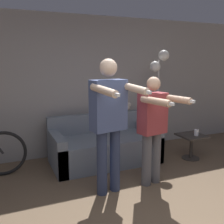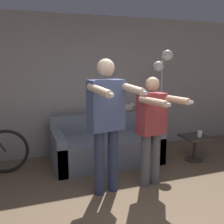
{
  "view_description": "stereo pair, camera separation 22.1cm",
  "coord_description": "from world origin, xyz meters",
  "px_view_note": "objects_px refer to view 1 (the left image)",
  "views": [
    {
      "loc": [
        -1.44,
        -1.83,
        1.77
      ],
      "look_at": [
        0.1,
        1.76,
        1.01
      ],
      "focal_mm": 42.0,
      "sensor_mm": 36.0,
      "label": 1
    },
    {
      "loc": [
        -1.24,
        -1.91,
        1.77
      ],
      "look_at": [
        0.1,
        1.76,
        1.01
      ],
      "focal_mm": 42.0,
      "sensor_mm": 36.0,
      "label": 2
    }
  ],
  "objects_px": {
    "person_left": "(109,117)",
    "cup": "(196,132)",
    "side_table": "(192,141)",
    "couch": "(104,146)",
    "cat": "(123,107)",
    "person_right": "(153,125)",
    "floor_lamp": "(159,72)"
  },
  "relations": [
    {
      "from": "person_left",
      "to": "cup",
      "type": "distance_m",
      "value": 2.05
    },
    {
      "from": "side_table",
      "to": "cup",
      "type": "distance_m",
      "value": 0.2
    },
    {
      "from": "couch",
      "to": "side_table",
      "type": "relative_size",
      "value": 4.05
    },
    {
      "from": "cat",
      "to": "person_right",
      "type": "bearing_deg",
      "value": -98.28
    },
    {
      "from": "couch",
      "to": "cup",
      "type": "bearing_deg",
      "value": -19.9
    },
    {
      "from": "person_left",
      "to": "floor_lamp",
      "type": "xyz_separation_m",
      "value": [
        1.45,
        1.08,
        0.52
      ]
    },
    {
      "from": "couch",
      "to": "floor_lamp",
      "type": "bearing_deg",
      "value": -0.09
    },
    {
      "from": "couch",
      "to": "cup",
      "type": "height_order",
      "value": "couch"
    },
    {
      "from": "couch",
      "to": "cat",
      "type": "height_order",
      "value": "cat"
    },
    {
      "from": "couch",
      "to": "cup",
      "type": "distance_m",
      "value": 1.67
    },
    {
      "from": "couch",
      "to": "person_left",
      "type": "distance_m",
      "value": 1.37
    },
    {
      "from": "person_right",
      "to": "side_table",
      "type": "height_order",
      "value": "person_right"
    },
    {
      "from": "floor_lamp",
      "to": "couch",
      "type": "bearing_deg",
      "value": 179.91
    },
    {
      "from": "floor_lamp",
      "to": "side_table",
      "type": "xyz_separation_m",
      "value": [
        0.43,
        -0.49,
        -1.24
      ]
    },
    {
      "from": "person_left",
      "to": "person_right",
      "type": "xyz_separation_m",
      "value": [
        0.67,
        -0.01,
        -0.16
      ]
    },
    {
      "from": "person_left",
      "to": "person_right",
      "type": "relative_size",
      "value": 1.15
    },
    {
      "from": "person_right",
      "to": "cat",
      "type": "relative_size",
      "value": 3.4
    },
    {
      "from": "person_left",
      "to": "floor_lamp",
      "type": "relative_size",
      "value": 0.91
    },
    {
      "from": "cat",
      "to": "side_table",
      "type": "bearing_deg",
      "value": -41.09
    },
    {
      "from": "person_left",
      "to": "person_right",
      "type": "distance_m",
      "value": 0.69
    },
    {
      "from": "person_left",
      "to": "side_table",
      "type": "relative_size",
      "value": 3.93
    },
    {
      "from": "person_right",
      "to": "floor_lamp",
      "type": "height_order",
      "value": "floor_lamp"
    },
    {
      "from": "couch",
      "to": "side_table",
      "type": "xyz_separation_m",
      "value": [
        1.52,
        -0.5,
        0.05
      ]
    },
    {
      "from": "person_left",
      "to": "cat",
      "type": "xyz_separation_m",
      "value": [
        0.88,
        1.45,
        -0.17
      ]
    },
    {
      "from": "cat",
      "to": "cup",
      "type": "relative_size",
      "value": 4.06
    },
    {
      "from": "couch",
      "to": "floor_lamp",
      "type": "distance_m",
      "value": 1.69
    },
    {
      "from": "person_right",
      "to": "cat",
      "type": "distance_m",
      "value": 1.47
    },
    {
      "from": "cat",
      "to": "side_table",
      "type": "height_order",
      "value": "cat"
    },
    {
      "from": "couch",
      "to": "floor_lamp",
      "type": "xyz_separation_m",
      "value": [
        1.09,
        -0.0,
        1.29
      ]
    },
    {
      "from": "person_right",
      "to": "floor_lamp",
      "type": "xyz_separation_m",
      "value": [
        0.77,
        1.08,
        0.68
      ]
    },
    {
      "from": "person_left",
      "to": "couch",
      "type": "bearing_deg",
      "value": 62.38
    },
    {
      "from": "cat",
      "to": "cup",
      "type": "bearing_deg",
      "value": -42.15
    }
  ]
}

